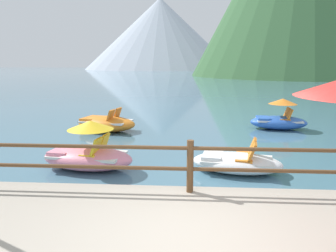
{
  "coord_description": "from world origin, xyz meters",
  "views": [
    {
      "loc": [
        -0.04,
        -3.87,
        2.69
      ],
      "look_at": [
        -0.62,
        5.0,
        0.9
      ],
      "focal_mm": 34.33,
      "sensor_mm": 36.0,
      "label": 1
    }
  ],
  "objects_px": {
    "pedal_boat_2": "(88,153)",
    "pedal_boat_4": "(106,123)",
    "pedal_boat_1": "(279,119)",
    "pedal_boat_3": "(236,162)"
  },
  "relations": [
    {
      "from": "pedal_boat_2",
      "to": "pedal_boat_3",
      "type": "distance_m",
      "value": 3.74
    },
    {
      "from": "pedal_boat_2",
      "to": "pedal_boat_3",
      "type": "height_order",
      "value": "pedal_boat_2"
    },
    {
      "from": "pedal_boat_1",
      "to": "pedal_boat_3",
      "type": "distance_m",
      "value": 5.84
    },
    {
      "from": "pedal_boat_1",
      "to": "pedal_boat_2",
      "type": "bearing_deg",
      "value": -139.24
    },
    {
      "from": "pedal_boat_4",
      "to": "pedal_boat_2",
      "type": "bearing_deg",
      "value": -81.19
    },
    {
      "from": "pedal_boat_1",
      "to": "pedal_boat_2",
      "type": "distance_m",
      "value": 8.15
    },
    {
      "from": "pedal_boat_2",
      "to": "pedal_boat_4",
      "type": "bearing_deg",
      "value": 98.81
    },
    {
      "from": "pedal_boat_2",
      "to": "pedal_boat_3",
      "type": "xyz_separation_m",
      "value": [
        3.73,
        0.02,
        -0.16
      ]
    },
    {
      "from": "pedal_boat_1",
      "to": "pedal_boat_4",
      "type": "xyz_separation_m",
      "value": [
        -6.87,
        -0.81,
        -0.1
      ]
    },
    {
      "from": "pedal_boat_3",
      "to": "pedal_boat_1",
      "type": "bearing_deg",
      "value": 65.29
    }
  ]
}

